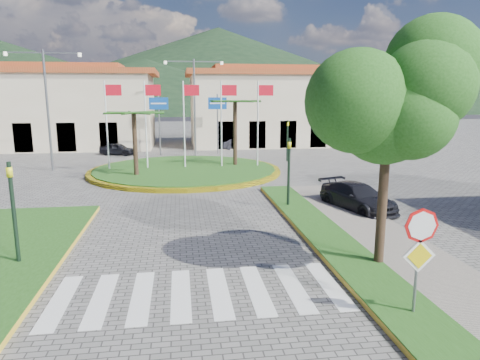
{
  "coord_description": "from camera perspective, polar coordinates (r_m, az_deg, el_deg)",
  "views": [
    {
      "loc": [
        -0.32,
        -6.42,
        5.06
      ],
      "look_at": [
        1.72,
        8.0,
        2.18
      ],
      "focal_mm": 32.0,
      "sensor_mm": 36.0,
      "label": 1
    }
  ],
  "objects": [
    {
      "name": "sidewalk_right",
      "position": [
        11.65,
        26.9,
        -15.43
      ],
      "size": [
        4.0,
        28.0,
        0.15
      ],
      "primitive_type": "cube",
      "color": "gray",
      "rests_on": "ground"
    },
    {
      "name": "verge_right",
      "position": [
        11.03,
        21.57,
        -16.41
      ],
      "size": [
        1.6,
        28.0,
        0.18
      ],
      "primitive_type": "cube",
      "color": "#204C15",
      "rests_on": "ground"
    },
    {
      "name": "crosswalk",
      "position": [
        11.58,
        -5.85,
        -14.73
      ],
      "size": [
        8.0,
        3.0,
        0.01
      ],
      "primitive_type": "cube",
      "color": "silver",
      "rests_on": "ground"
    },
    {
      "name": "roundabout_island",
      "position": [
        28.84,
        -7.3,
        1.34
      ],
      "size": [
        12.7,
        12.7,
        6.0
      ],
      "color": "yellow",
      "rests_on": "ground"
    },
    {
      "name": "stop_sign",
      "position": [
        10.4,
        22.83,
        -8.03
      ],
      "size": [
        0.8,
        0.11,
        2.65
      ],
      "color": "slate",
      "rests_on": "ground"
    },
    {
      "name": "deciduous_tree",
      "position": [
        12.82,
        19.34,
        11.1
      ],
      "size": [
        3.6,
        3.6,
        6.8
      ],
      "color": "black",
      "rests_on": "ground"
    },
    {
      "name": "traffic_light_left",
      "position": [
        14.15,
        -28.02,
        -2.86
      ],
      "size": [
        0.15,
        0.18,
        3.2
      ],
      "color": "black",
      "rests_on": "ground"
    },
    {
      "name": "traffic_light_right",
      "position": [
        19.29,
        6.53,
        1.83
      ],
      "size": [
        0.15,
        0.18,
        3.2
      ],
      "color": "black",
      "rests_on": "ground"
    },
    {
      "name": "traffic_light_far",
      "position": [
        33.61,
        6.34,
        5.81
      ],
      "size": [
        0.18,
        0.15,
        3.2
      ],
      "color": "black",
      "rests_on": "ground"
    },
    {
      "name": "direction_sign_west",
      "position": [
        37.45,
        -10.75,
        8.67
      ],
      "size": [
        1.6,
        0.14,
        5.2
      ],
      "color": "slate",
      "rests_on": "ground"
    },
    {
      "name": "direction_sign_east",
      "position": [
        37.56,
        -3.02,
        8.85
      ],
      "size": [
        1.6,
        0.14,
        5.2
      ],
      "color": "slate",
      "rests_on": "ground"
    },
    {
      "name": "street_lamp_centre",
      "position": [
        36.44,
        -6.08,
        10.25
      ],
      "size": [
        4.8,
        0.16,
        8.0
      ],
      "color": "slate",
      "rests_on": "ground"
    },
    {
      "name": "street_lamp_west",
      "position": [
        31.64,
        -24.31,
        9.2
      ],
      "size": [
        4.8,
        0.16,
        8.0
      ],
      "color": "slate",
      "rests_on": "ground"
    },
    {
      "name": "building_left",
      "position": [
        46.49,
        -25.48,
        8.7
      ],
      "size": [
        23.32,
        9.54,
        8.05
      ],
      "color": "beige",
      "rests_on": "ground"
    },
    {
      "name": "building_right",
      "position": [
        45.61,
        5.09,
        9.7
      ],
      "size": [
        19.08,
        9.54,
        8.05
      ],
      "color": "beige",
      "rests_on": "ground"
    },
    {
      "name": "hill_far_west",
      "position": [
        156.41,
        -29.21,
        11.99
      ],
      "size": [
        140.0,
        140.0,
        22.0
      ],
      "primitive_type": "cone",
      "color": "black",
      "rests_on": "ground"
    },
    {
      "name": "hill_far_mid",
      "position": [
        167.42,
        -2.89,
        14.59
      ],
      "size": [
        180.0,
        180.0,
        30.0
      ],
      "primitive_type": "cone",
      "color": "black",
      "rests_on": "ground"
    },
    {
      "name": "hill_far_east",
      "position": [
        157.99,
        18.8,
        12.05
      ],
      "size": [
        120.0,
        120.0,
        18.0
      ],
      "primitive_type": "cone",
      "color": "black",
      "rests_on": "ground"
    },
    {
      "name": "hill_near_back",
      "position": [
        136.79,
        -12.4,
        12.18
      ],
      "size": [
        110.0,
        110.0,
        16.0
      ],
      "primitive_type": "cone",
      "color": "black",
      "rests_on": "ground"
    },
    {
      "name": "white_van",
      "position": [
        44.89,
        -22.39,
        4.6
      ],
      "size": [
        4.35,
        2.91,
        1.11
      ],
      "primitive_type": "imported",
      "rotation": [
        0.0,
        0.0,
        1.86
      ],
      "color": "white",
      "rests_on": "ground"
    },
    {
      "name": "car_dark_a",
      "position": [
        38.51,
        -16.01,
        4.01
      ],
      "size": [
        3.33,
        2.25,
        1.05
      ],
      "primitive_type": "imported",
      "rotation": [
        0.0,
        0.0,
        1.21
      ],
      "color": "black",
      "rests_on": "ground"
    },
    {
      "name": "car_dark_b",
      "position": [
        41.24,
        -0.44,
        4.9
      ],
      "size": [
        3.4,
        1.85,
        1.06
      ],
      "primitive_type": "imported",
      "rotation": [
        0.0,
        0.0,
        1.81
      ],
      "color": "black",
      "rests_on": "ground"
    },
    {
      "name": "car_side_right",
      "position": [
        19.83,
        15.41,
        -2.2
      ],
      "size": [
        2.81,
        4.45,
        1.2
      ],
      "primitive_type": "imported",
      "rotation": [
        0.0,
        0.0,
        0.29
      ],
      "color": "black",
      "rests_on": "ground"
    }
  ]
}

